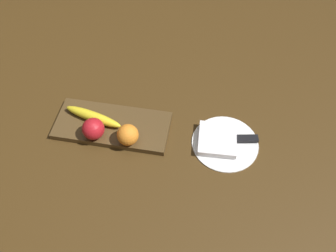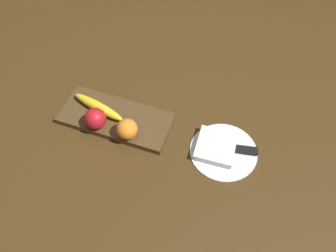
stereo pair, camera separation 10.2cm
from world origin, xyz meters
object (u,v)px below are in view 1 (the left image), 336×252
Objects in this scene: apple at (93,129)px; banana at (93,117)px; orange_near_apple at (128,135)px; folded_napkin at (217,139)px; knife at (239,139)px; fruit_tray at (113,126)px; dinner_plate at (225,143)px.

banana is at bearing -69.15° from apple.
apple reaches higher than orange_near_apple.
folded_napkin is 0.66× the size of knife.
fruit_tray is 3.04× the size of folded_napkin.
apple reaches higher than banana.
knife is at bearing -168.10° from orange_near_apple.
apple is at bearing -55.89° from banana.
dinner_plate is (-0.29, -0.05, -0.05)m from orange_near_apple.
orange_near_apple is 0.36× the size of knife.
apple is at bearing -1.88° from knife.
knife is (-0.46, -0.01, -0.03)m from banana.
orange_near_apple is 0.28m from folded_napkin.
banana is at bearing -9.23° from knife.
folded_napkin reaches higher than fruit_tray.
dinner_plate is 0.04m from knife.
banana is at bearing -24.82° from orange_near_apple.
orange_near_apple reaches higher than banana.
folded_napkin reaches higher than knife.
fruit_tray is 0.36m from dinner_plate.
knife reaches higher than dinner_plate.
orange_near_apple is (-0.13, 0.06, 0.02)m from banana.
knife is (-0.04, -0.02, 0.01)m from dinner_plate.
folded_napkin is 0.07m from knife.
folded_napkin is at bearing 2.84° from knife.
folded_napkin reaches higher than dinner_plate.
apple is 0.11m from orange_near_apple.
apple reaches higher than knife.
apple is 0.35× the size of banana.
dinner_plate is at bearing -169.45° from orange_near_apple.
apple reaches higher than dinner_plate.
apple is 0.06m from banana.
dinner_plate is 1.74× the size of folded_napkin.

